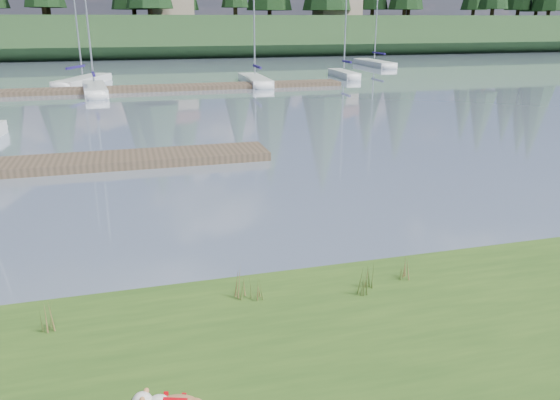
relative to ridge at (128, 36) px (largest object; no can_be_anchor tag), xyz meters
name	(u,v)px	position (x,y,z in m)	size (l,w,h in m)	color
ground	(139,91)	(0.00, -43.00, -2.50)	(200.00, 200.00, 0.00)	gray
ridge	(128,36)	(0.00, 0.00, 0.00)	(200.00, 20.00, 5.00)	#1D351A
dock_near	(36,165)	(-4.00, -64.00, -2.35)	(16.00, 2.00, 0.30)	#4C3D2C
dock_far	(167,88)	(2.00, -43.00, -2.35)	(26.00, 2.20, 0.30)	#4C3D2C
sailboat_bg_1	(87,79)	(-3.75, -37.26, -2.17)	(4.52, 8.00, 11.94)	silver
sailboat_bg_2	(94,88)	(-2.98, -43.09, -2.17)	(2.01, 7.35, 10.98)	silver
sailboat_bg_3	(253,79)	(8.97, -40.42, -2.18)	(1.79, 7.79, 11.40)	silver
sailboat_bg_4	(342,73)	(17.54, -37.80, -2.17)	(1.49, 6.11, 9.15)	silver
sailboat_bg_5	(371,62)	(25.28, -27.02, -2.18)	(1.91, 8.83, 12.47)	silver
weed_0	(240,283)	(0.76, -75.33, -1.86)	(0.17, 0.14, 0.70)	#475B23
weed_1	(256,289)	(1.02, -75.44, -1.95)	(0.17, 0.14, 0.47)	#475B23
weed_2	(366,281)	(2.86, -75.79, -1.88)	(0.17, 0.14, 0.65)	#475B23
weed_3	(46,317)	(-2.29, -75.51, -1.93)	(0.17, 0.14, 0.51)	#475B23
weed_4	(368,278)	(3.01, -75.56, -1.96)	(0.17, 0.14, 0.45)	#475B23
weed_5	(402,268)	(3.76, -75.39, -1.94)	(0.17, 0.14, 0.51)	#475B23
mud_lip	(191,298)	(0.00, -74.60, -2.43)	(60.00, 0.50, 0.14)	#33281C
house_1	(170,0)	(6.00, -2.00, 4.81)	(6.30, 5.30, 4.65)	gray
house_2	(337,1)	(30.00, -4.00, 4.81)	(6.30, 5.30, 4.65)	gray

